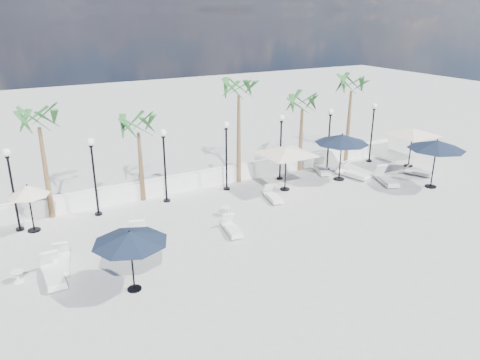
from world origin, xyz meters
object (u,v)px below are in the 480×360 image
parasol_navy_right (437,145)px  parasol_cream_small (28,191)px  lounger_3 (273,196)px  parasol_cream_sq_b (413,129)px  lounger_5 (352,173)px  parasol_cream_sq_a (286,148)px  lounger_4 (232,228)px  lounger_2 (61,262)px  lounger_1 (53,274)px  lounger_0 (137,240)px  parasol_navy_left (130,238)px  lounger_7 (386,179)px  lounger_6 (322,169)px  parasol_navy_mid (342,139)px  lounger_8 (418,172)px

parasol_navy_right → parasol_cream_small: parasol_navy_right is taller
lounger_3 → parasol_cream_sq_b: 10.84m
lounger_5 → parasol_cream_sq_a: parasol_cream_sq_a is taller
lounger_3 → parasol_cream_sq_a: bearing=45.6°
lounger_5 → parasol_cream_sq_b: parasol_cream_sq_b is taller
lounger_3 → lounger_4: 4.35m
lounger_2 → parasol_cream_sq_a: size_ratio=0.37×
lounger_1 → parasol_cream_sq_a: parasol_cream_sq_a is taller
lounger_0 → parasol_navy_left: parasol_navy_left is taller
lounger_5 → lounger_7: 1.97m
lounger_6 → parasol_navy_mid: 2.64m
lounger_3 → parasol_navy_right: size_ratio=0.57×
lounger_0 → lounger_5: 13.91m
lounger_5 → parasol_cream_sq_b: bearing=-16.7°
lounger_4 → lounger_7: (10.68, 1.32, 0.06)m
lounger_5 → lounger_1: bearing=175.5°
lounger_4 → lounger_1: bearing=-168.2°
parasol_cream_sq_a → parasol_navy_mid: bearing=-2.4°
lounger_3 → lounger_4: (-3.66, -2.34, -0.00)m
lounger_7 → parasol_navy_mid: bearing=157.9°
parasol_navy_right → parasol_cream_sq_a: bearing=154.0°
lounger_3 → lounger_2: bearing=-158.5°
parasol_navy_right → parasol_cream_sq_b: parasol_navy_right is taller
lounger_2 → lounger_6: bearing=24.9°
lounger_2 → parasol_cream_sq_a: bearing=23.3°
parasol_navy_mid → parasol_cream_small: bearing=175.3°
parasol_navy_right → parasol_cream_sq_b: (1.80, 3.25, -0.01)m
lounger_1 → lounger_3: size_ratio=1.16×
lounger_6 → lounger_8: 5.74m
lounger_1 → parasol_navy_left: parasol_navy_left is taller
parasol_cream_sq_b → parasol_cream_sq_a: bearing=177.8°
lounger_2 → parasol_navy_left: size_ratio=0.75×
lounger_6 → parasol_navy_left: bearing=-130.9°
parasol_cream_sq_a → lounger_8: bearing=-12.6°
parasol_navy_right → parasol_cream_sq_a: size_ratio=0.58×
lounger_5 → parasol_cream_sq_a: (-4.64, 0.24, 2.15)m
lounger_7 → parasol_navy_left: (-15.82, -3.63, 1.78)m
lounger_3 → parasol_navy_left: bearing=-140.1°
lounger_8 → parasol_cream_small: size_ratio=0.78×
lounger_4 → parasol_navy_mid: size_ratio=0.56×
lounger_3 → lounger_7: bearing=3.7°
lounger_0 → parasol_cream_small: size_ratio=0.98×
parasol_cream_sq_a → parasol_cream_sq_b: (9.20, -0.36, 0.02)m
lounger_0 → lounger_5: (13.74, 2.16, -0.01)m
lounger_4 → lounger_7: bearing=16.9°
parasol_cream_sq_a → lounger_2: bearing=-167.3°
lounger_6 → parasol_cream_sq_b: 6.26m
lounger_3 → parasol_navy_right: (8.79, -2.68, 2.23)m
parasol_navy_left → lounger_7: bearing=12.9°
lounger_3 → parasol_cream_sq_a: parasol_cream_sq_a is taller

